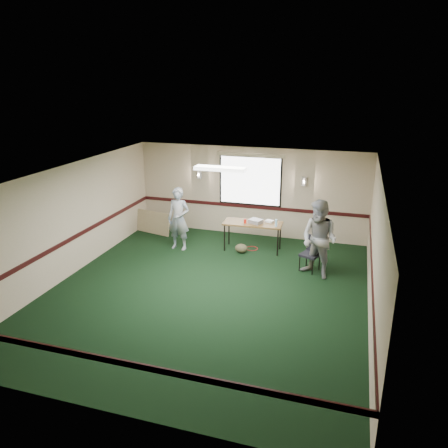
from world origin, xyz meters
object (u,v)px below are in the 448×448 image
(projector, at_px, (256,221))
(conference_chair, at_px, (312,250))
(person_right, at_px, (319,240))
(person_left, at_px, (179,219))
(folding_table, at_px, (253,225))

(projector, relative_size, conference_chair, 0.38)
(projector, xyz_separation_m, person_right, (1.82, -1.19, 0.09))
(person_left, height_order, person_right, person_right)
(projector, height_order, conference_chair, projector)
(conference_chair, distance_m, person_right, 0.60)
(person_left, bearing_deg, folding_table, 16.95)
(conference_chair, relative_size, person_left, 0.50)
(projector, relative_size, person_left, 0.19)
(projector, bearing_deg, conference_chair, -5.34)
(conference_chair, relative_size, person_right, 0.46)
(conference_chair, bearing_deg, folding_table, 175.45)
(folding_table, distance_m, person_left, 2.07)
(folding_table, distance_m, projector, 0.15)
(conference_chair, bearing_deg, projector, 174.98)
(folding_table, distance_m, person_right, 2.27)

